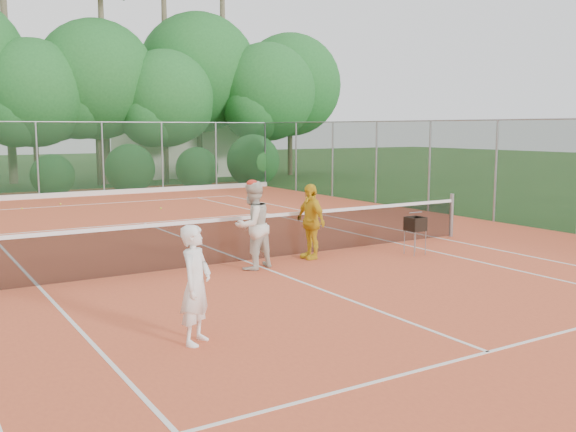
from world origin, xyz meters
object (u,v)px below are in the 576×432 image
at_px(player_yellow, 310,221).
at_px(ball_hopper, 415,225).
at_px(player_center_grp, 252,225).
at_px(player_white, 196,285).

distance_m(player_yellow, ball_hopper, 2.37).
bearing_deg(player_yellow, player_center_grp, -81.11).
height_order(player_center_grp, player_yellow, player_center_grp).
xyz_separation_m(player_center_grp, ball_hopper, (3.75, -0.58, -0.22)).
relative_size(player_yellow, ball_hopper, 1.93).
distance_m(player_white, ball_hopper, 7.10).
xyz_separation_m(player_center_grp, player_yellow, (1.54, 0.26, -0.07)).
bearing_deg(player_white, player_yellow, -0.76).
xyz_separation_m(player_yellow, ball_hopper, (2.21, -0.84, -0.14)).
bearing_deg(player_center_grp, player_yellow, 9.43).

